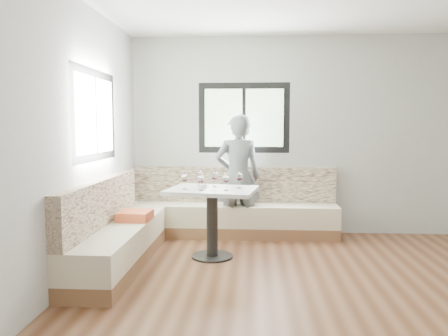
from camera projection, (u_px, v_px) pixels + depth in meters
The scene contains 11 objects.
room at pixel (332, 140), 3.80m from camera, with size 5.01×5.01×2.81m.
banquette at pixel (188, 221), 5.55m from camera, with size 2.90×2.80×0.95m.
table at pixel (212, 206), 5.06m from camera, with size 1.10×0.92×0.81m.
person at pixel (238, 177), 5.94m from camera, with size 0.62×0.40×1.69m, color slate.
olive_ramekin at pixel (202, 186), 5.08m from camera, with size 0.11×0.11×0.04m.
wine_glass_a at pixel (185, 178), 4.97m from camera, with size 0.08×0.08×0.18m.
wine_glass_b at pixel (201, 179), 4.85m from camera, with size 0.08×0.08×0.18m.
wine_glass_c at pixel (226, 179), 4.87m from camera, with size 0.08×0.08×0.18m.
wine_glass_d at pixel (214, 176), 5.15m from camera, with size 0.08×0.08×0.18m.
wine_glass_e at pixel (239, 177), 5.07m from camera, with size 0.08×0.08×0.18m.
wine_glass_f at pixel (200, 176), 5.23m from camera, with size 0.08×0.08×0.18m.
Camera 1 is at (-0.77, -3.78, 1.53)m, focal length 35.00 mm.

